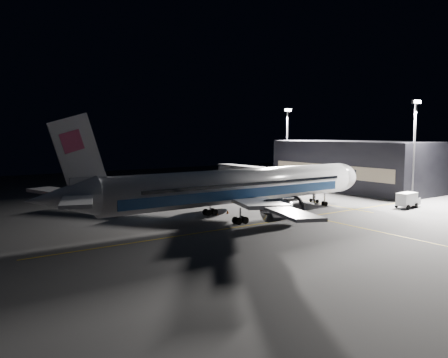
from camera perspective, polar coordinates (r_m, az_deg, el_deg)
ground at (r=73.05m, az=2.02°, el=-5.02°), size 200.00×200.00×0.00m
guide_line_main at (r=79.32m, az=7.85°, el=-4.19°), size 0.25×80.00×0.01m
guide_line_cross at (r=68.42m, az=5.02°, el=-5.79°), size 70.00×0.25×0.01m
guide_line_side at (r=94.62m, az=9.14°, el=-2.56°), size 0.25×40.00×0.01m
airliner at (r=71.61m, az=1.34°, el=-1.06°), size 61.48×54.22×16.64m
terminal at (r=114.27m, az=16.54°, el=1.76°), size 18.12×40.00×12.00m
jet_bridge at (r=100.00m, az=6.00°, el=0.59°), size 3.60×34.40×6.30m
floodlight_mast_north at (r=121.94m, az=8.23°, el=5.19°), size 2.40×0.68×20.70m
floodlight_mast_south at (r=97.50m, az=23.61°, el=4.57°), size 2.40×0.67×20.70m
service_truck at (r=89.35m, az=22.92°, el=-2.48°), size 5.74×2.83×2.85m
baggage_tug at (r=86.19m, az=-9.92°, el=-2.85°), size 3.03×2.74×1.82m
safety_cone_a at (r=86.29m, az=-1.49°, el=-3.10°), size 0.43×0.43×0.64m
safety_cone_b at (r=76.43m, az=0.49°, el=-4.28°), size 0.42×0.42×0.63m
safety_cone_c at (r=75.19m, az=-0.92°, el=-4.47°), size 0.40×0.40×0.61m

